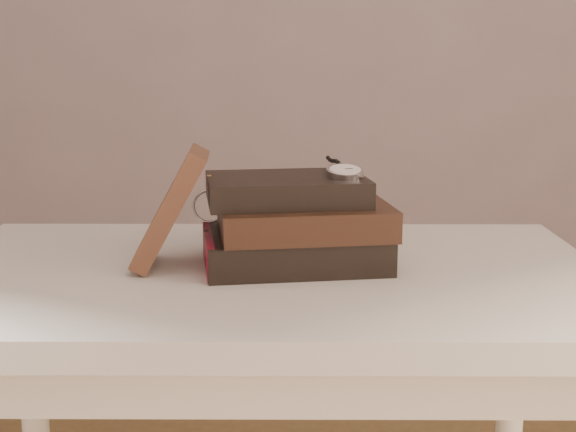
{
  "coord_description": "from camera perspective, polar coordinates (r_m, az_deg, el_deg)",
  "views": [
    {
      "loc": [
        0.04,
        -0.76,
        1.06
      ],
      "look_at": [
        0.03,
        0.37,
        0.82
      ],
      "focal_mm": 48.56,
      "sensor_mm": 36.0,
      "label": 1
    }
  ],
  "objects": [
    {
      "name": "eyeglasses",
      "position": [
        1.23,
        -4.47,
        0.77
      ],
      "size": [
        0.13,
        0.14,
        0.05
      ],
      "color": "silver",
      "rests_on": "book_stack"
    },
    {
      "name": "pocket_watch",
      "position": [
        1.14,
        4.17,
        3.27
      ],
      "size": [
        0.06,
        0.16,
        0.02
      ],
      "color": "silver",
      "rests_on": "book_stack"
    },
    {
      "name": "table",
      "position": [
        1.18,
        -1.56,
        -8.12
      ],
      "size": [
        1.0,
        0.6,
        0.75
      ],
      "color": "beige",
      "rests_on": "ground"
    },
    {
      "name": "book_stack",
      "position": [
        1.16,
        0.57,
        -0.61
      ],
      "size": [
        0.3,
        0.22,
        0.13
      ],
      "color": "black",
      "rests_on": "table"
    },
    {
      "name": "journal",
      "position": [
        1.16,
        -8.62,
        0.6
      ],
      "size": [
        0.12,
        0.12,
        0.18
      ],
      "primitive_type": "cube",
      "rotation": [
        0.0,
        0.5,
        0.07
      ],
      "color": "#3C2117",
      "rests_on": "table"
    }
  ]
}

